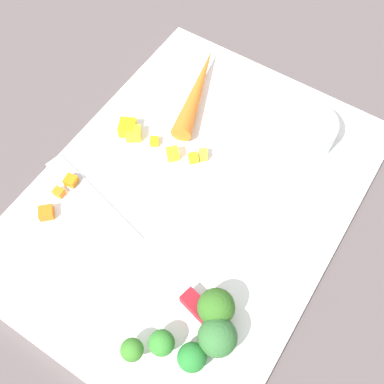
# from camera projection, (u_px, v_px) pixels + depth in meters

# --- Properties ---
(ground_plane) EXTENTS (4.00, 4.00, 0.00)m
(ground_plane) POSITION_uv_depth(u_px,v_px,m) (192.00, 200.00, 0.60)
(ground_plane) COLOR #544B4A
(cutting_board) EXTENTS (0.50, 0.37, 0.01)m
(cutting_board) POSITION_uv_depth(u_px,v_px,m) (192.00, 198.00, 0.60)
(cutting_board) COLOR white
(cutting_board) RESTS_ON ground_plane
(prep_bowl) EXTENTS (0.08, 0.08, 0.04)m
(prep_bowl) POSITION_uv_depth(u_px,v_px,m) (305.00, 131.00, 0.62)
(prep_bowl) COLOR #B3C0BD
(prep_bowl) RESTS_ON cutting_board
(chef_knife) EXTENTS (0.09, 0.31, 0.02)m
(chef_knife) POSITION_uv_depth(u_px,v_px,m) (153.00, 261.00, 0.54)
(chef_knife) COLOR silver
(chef_knife) RESTS_ON cutting_board
(whole_carrot) EXTENTS (0.17, 0.08, 0.03)m
(whole_carrot) POSITION_uv_depth(u_px,v_px,m) (197.00, 90.00, 0.66)
(whole_carrot) COLOR orange
(whole_carrot) RESTS_ON cutting_board
(carrot_dice_0) EXTENTS (0.01, 0.01, 0.01)m
(carrot_dice_0) POSITION_uv_depth(u_px,v_px,m) (59.00, 192.00, 0.59)
(carrot_dice_0) COLOR orange
(carrot_dice_0) RESTS_ON cutting_board
(carrot_dice_1) EXTENTS (0.02, 0.02, 0.01)m
(carrot_dice_1) POSITION_uv_depth(u_px,v_px,m) (71.00, 181.00, 0.60)
(carrot_dice_1) COLOR orange
(carrot_dice_1) RESTS_ON cutting_board
(carrot_dice_2) EXTENTS (0.02, 0.02, 0.01)m
(carrot_dice_2) POSITION_uv_depth(u_px,v_px,m) (46.00, 213.00, 0.57)
(carrot_dice_2) COLOR orange
(carrot_dice_2) RESTS_ON cutting_board
(pepper_dice_0) EXTENTS (0.02, 0.02, 0.01)m
(pepper_dice_0) POSITION_uv_depth(u_px,v_px,m) (154.00, 141.00, 0.63)
(pepper_dice_0) COLOR yellow
(pepper_dice_0) RESTS_ON cutting_board
(pepper_dice_1) EXTENTS (0.02, 0.02, 0.01)m
(pepper_dice_1) POSITION_uv_depth(u_px,v_px,m) (193.00, 158.00, 0.61)
(pepper_dice_1) COLOR yellow
(pepper_dice_1) RESTS_ON cutting_board
(pepper_dice_2) EXTENTS (0.03, 0.03, 0.02)m
(pepper_dice_2) POSITION_uv_depth(u_px,v_px,m) (128.00, 128.00, 0.64)
(pepper_dice_2) COLOR yellow
(pepper_dice_2) RESTS_ON cutting_board
(pepper_dice_3) EXTENTS (0.03, 0.03, 0.02)m
(pepper_dice_3) POSITION_uv_depth(u_px,v_px,m) (134.00, 134.00, 0.63)
(pepper_dice_3) COLOR yellow
(pepper_dice_3) RESTS_ON cutting_board
(pepper_dice_4) EXTENTS (0.02, 0.02, 0.02)m
(pepper_dice_4) POSITION_uv_depth(u_px,v_px,m) (173.00, 154.00, 0.61)
(pepper_dice_4) COLOR yellow
(pepper_dice_4) RESTS_ON cutting_board
(pepper_dice_5) EXTENTS (0.02, 0.02, 0.01)m
(pepper_dice_5) POSITION_uv_depth(u_px,v_px,m) (203.00, 155.00, 0.62)
(pepper_dice_5) COLOR yellow
(pepper_dice_5) RESTS_ON cutting_board
(broccoli_floret_0) EXTENTS (0.04, 0.04, 0.05)m
(broccoli_floret_0) POSITION_uv_depth(u_px,v_px,m) (217.00, 337.00, 0.48)
(broccoli_floret_0) COLOR #91BC69
(broccoli_floret_0) RESTS_ON cutting_board
(broccoli_floret_1) EXTENTS (0.03, 0.03, 0.03)m
(broccoli_floret_1) POSITION_uv_depth(u_px,v_px,m) (162.00, 343.00, 0.48)
(broccoli_floret_1) COLOR #96B159
(broccoli_floret_1) RESTS_ON cutting_board
(broccoli_floret_2) EXTENTS (0.03, 0.03, 0.03)m
(broccoli_floret_2) POSITION_uv_depth(u_px,v_px,m) (192.00, 357.00, 0.48)
(broccoli_floret_2) COLOR #93BE61
(broccoli_floret_2) RESTS_ON cutting_board
(broccoli_floret_3) EXTENTS (0.04, 0.04, 0.05)m
(broccoli_floret_3) POSITION_uv_depth(u_px,v_px,m) (216.00, 307.00, 0.50)
(broccoli_floret_3) COLOR #86AF6C
(broccoli_floret_3) RESTS_ON cutting_board
(broccoli_floret_4) EXTENTS (0.02, 0.02, 0.04)m
(broccoli_floret_4) POSITION_uv_depth(u_px,v_px,m) (132.00, 350.00, 0.48)
(broccoli_floret_4) COLOR #89B45C
(broccoli_floret_4) RESTS_ON cutting_board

